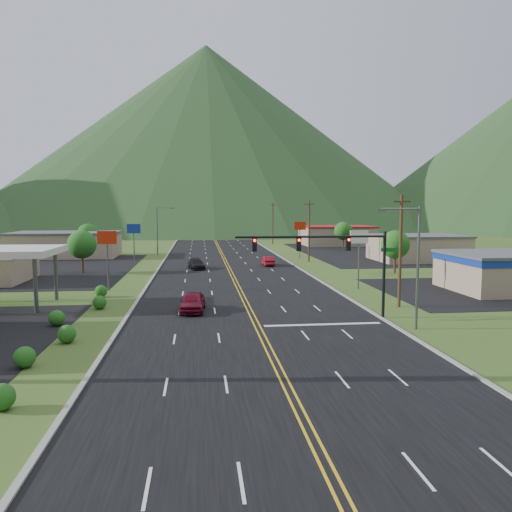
{
  "coord_description": "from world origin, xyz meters",
  "views": [
    {
      "loc": [
        -4.27,
        -24.34,
        8.93
      ],
      "look_at": [
        0.85,
        20.35,
        4.5
      ],
      "focal_mm": 35.0,
      "sensor_mm": 36.0,
      "label": 1
    }
  ],
  "objects": [
    {
      "name": "pole_sign_east_b",
      "position": [
        13.0,
        60.0,
        5.05
      ],
      "size": [
        2.0,
        0.18,
        6.4
      ],
      "color": "#59595E",
      "rests_on": "ground"
    },
    {
      "name": "pole_sign_east_a",
      "position": [
        13.0,
        28.0,
        5.05
      ],
      "size": [
        2.0,
        0.18,
        6.4
      ],
      "color": "#59595E",
      "rests_on": "ground"
    },
    {
      "name": "road",
      "position": [
        0.0,
        0.0,
        0.0
      ],
      "size": [
        20.0,
        460.0,
        0.04
      ],
      "primitive_type": "cube",
      "color": "black",
      "rests_on": "ground"
    },
    {
      "name": "traffic_signal",
      "position": [
        6.48,
        14.0,
        5.33
      ],
      "size": [
        13.1,
        0.43,
        7.0
      ],
      "color": "black",
      "rests_on": "ground"
    },
    {
      "name": "utility_pole_b",
      "position": [
        13.5,
        55.0,
        5.13
      ],
      "size": [
        1.6,
        0.28,
        10.0
      ],
      "color": "#382314",
      "rests_on": "ground"
    },
    {
      "name": "car_red_near",
      "position": [
        -4.87,
        17.96,
        0.84
      ],
      "size": [
        2.34,
        5.05,
        1.67
      ],
      "primitive_type": "imported",
      "rotation": [
        0.0,
        0.0,
        -0.07
      ],
      "color": "maroon",
      "rests_on": "ground"
    },
    {
      "name": "tree_east_a",
      "position": [
        22.0,
        40.0,
        3.89
      ],
      "size": [
        3.84,
        3.84,
        5.82
      ],
      "color": "#382314",
      "rests_on": "ground"
    },
    {
      "name": "curb_east",
      "position": [
        10.15,
        0.0,
        0.0
      ],
      "size": [
        0.3,
        460.0,
        0.14
      ],
      "primitive_type": "cube",
      "color": "gray",
      "rests_on": "ground"
    },
    {
      "name": "pole_sign_west_a",
      "position": [
        -14.0,
        30.0,
        5.05
      ],
      "size": [
        2.0,
        0.18,
        6.4
      ],
      "color": "#59595E",
      "rests_on": "ground"
    },
    {
      "name": "pole_sign_west_b",
      "position": [
        -14.0,
        52.0,
        5.05
      ],
      "size": [
        2.0,
        0.18,
        6.4
      ],
      "color": "#59595E",
      "rests_on": "ground"
    },
    {
      "name": "building_west_far",
      "position": [
        -28.0,
        68.0,
        2.26
      ],
      "size": [
        18.4,
        11.4,
        4.5
      ],
      "color": "tan",
      "rests_on": "ground"
    },
    {
      "name": "car_dark_mid",
      "position": [
        -4.69,
        47.43,
        0.71
      ],
      "size": [
        2.78,
        5.14,
        1.41
      ],
      "primitive_type": "imported",
      "rotation": [
        0.0,
        0.0,
        0.17
      ],
      "color": "black",
      "rests_on": "ground"
    },
    {
      "name": "building_east_mid",
      "position": [
        32.0,
        55.0,
        2.16
      ],
      "size": [
        14.4,
        11.4,
        4.3
      ],
      "color": "tan",
      "rests_on": "ground"
    },
    {
      "name": "mountain_n",
      "position": [
        0.0,
        220.0,
        42.5
      ],
      "size": [
        220.0,
        220.0,
        85.0
      ],
      "primitive_type": "cone",
      "color": "#193518",
      "rests_on": "ground"
    },
    {
      "name": "tree_east_b",
      "position": [
        26.0,
        78.0,
        3.89
      ],
      "size": [
        3.84,
        3.84,
        5.82
      ],
      "color": "#382314",
      "rests_on": "ground"
    },
    {
      "name": "utility_pole_a",
      "position": [
        13.5,
        18.0,
        5.13
      ],
      "size": [
        1.6,
        0.28,
        10.0
      ],
      "color": "#382314",
      "rests_on": "ground"
    },
    {
      "name": "building_east_far",
      "position": [
        28.0,
        90.0,
        2.26
      ],
      "size": [
        16.4,
        12.4,
        4.5
      ],
      "color": "tan",
      "rests_on": "ground"
    },
    {
      "name": "tree_west_a",
      "position": [
        -20.0,
        45.0,
        3.89
      ],
      "size": [
        3.84,
        3.84,
        5.82
      ],
      "color": "#382314",
      "rests_on": "ground"
    },
    {
      "name": "tree_west_b",
      "position": [
        -25.0,
        72.0,
        3.89
      ],
      "size": [
        3.84,
        3.84,
        5.82
      ],
      "color": "#382314",
      "rests_on": "ground"
    },
    {
      "name": "streetlight_west",
      "position": [
        -11.68,
        70.0,
        5.18
      ],
      "size": [
        3.28,
        0.25,
        9.0
      ],
      "color": "#59595E",
      "rests_on": "ground"
    },
    {
      "name": "utility_pole_c",
      "position": [
        13.5,
        95.0,
        5.13
      ],
      "size": [
        1.6,
        0.28,
        10.0
      ],
      "color": "#382314",
      "rests_on": "ground"
    },
    {
      "name": "curb_west",
      "position": [
        -10.15,
        0.0,
        0.0
      ],
      "size": [
        0.3,
        460.0,
        0.14
      ],
      "primitive_type": "cube",
      "color": "gray",
      "rests_on": "ground"
    },
    {
      "name": "utility_pole_d",
      "position": [
        13.5,
        135.0,
        5.13
      ],
      "size": [
        1.6,
        0.28,
        10.0
      ],
      "color": "#382314",
      "rests_on": "ground"
    },
    {
      "name": "ground",
      "position": [
        0.0,
        0.0,
        0.0
      ],
      "size": [
        500.0,
        500.0,
        0.0
      ],
      "primitive_type": "plane",
      "color": "#33501C",
      "rests_on": "ground"
    },
    {
      "name": "streetlight_east",
      "position": [
        11.18,
        10.0,
        5.18
      ],
      "size": [
        3.28,
        0.25,
        9.0
      ],
      "color": "#59595E",
      "rests_on": "ground"
    },
    {
      "name": "car_red_far",
      "position": [
        6.14,
        50.36,
        0.71
      ],
      "size": [
        1.55,
        4.3,
        1.41
      ],
      "primitive_type": "imported",
      "rotation": [
        0.0,
        0.0,
        3.16
      ],
      "color": "maroon",
      "rests_on": "ground"
    }
  ]
}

